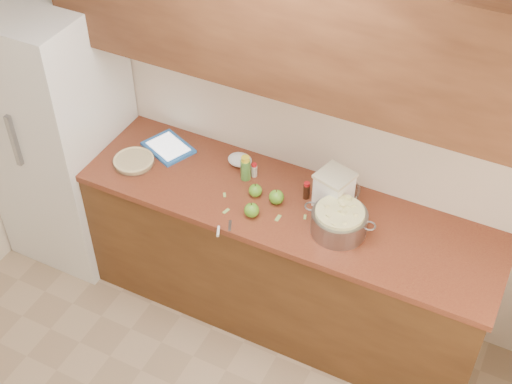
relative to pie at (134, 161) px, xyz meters
The scene contains 22 objects.
room_shell 1.66m from the pie, 58.48° to the right, with size 3.60×3.60×3.60m.
counter_run 0.98m from the pie, ahead, with size 2.64×0.68×0.92m.
upper_cabinets 1.34m from the pie, 16.25° to the left, with size 2.60×0.34×0.70m, color brown.
fridge 0.60m from the pie, behind, with size 0.70×0.70×1.80m, color white.
pie is the anchor object (origin of this frame).
colander 1.29m from the pie, ahead, with size 0.40×0.30×0.15m.
flour_canister 1.20m from the pie, ahead, with size 0.22×0.22×0.22m.
tablet 0.24m from the pie, 63.28° to the left, with size 0.35×0.31×0.02m.
paring_knife 0.77m from the pie, 19.88° to the right, with size 0.08×0.15×0.01m.
lemon_bottle 0.68m from the pie, 15.52° to the left, with size 0.06×0.06×0.16m.
cinnamon_shaker 0.72m from the pie, 18.05° to the left, with size 0.04×0.04×0.09m.
vanilla_bottle 1.04m from the pie, 10.29° to the left, with size 0.04×0.04×0.11m.
mixing_bowl 1.22m from the pie, 12.00° to the left, with size 0.23×0.23×0.09m.
paper_towel 0.63m from the pie, 26.62° to the left, with size 0.15×0.12×0.06m, color white.
apple_left 0.77m from the pie, ahead, with size 0.08×0.08×0.09m.
apple_center 0.90m from the pie, ahead, with size 0.08×0.08×0.10m.
apple_front 0.82m from the pie, ahead, with size 0.08×0.08×0.09m.
peel_a 0.61m from the pie, ahead, with size 0.04×0.01×0.00m, color #97BC5B.
peel_b 0.80m from the pie, ahead, with size 0.03×0.01×0.00m, color #97BC5B.
peel_c 0.69m from the pie, ahead, with size 0.04×0.02×0.00m, color #97BC5B.
peel_d 0.96m from the pie, ahead, with size 0.05×0.02×0.00m, color #97BC5B.
peel_e 1.09m from the pie, ahead, with size 0.04×0.01×0.00m, color #97BC5B.
Camera 1 is at (1.24, -1.18, 3.63)m, focal length 50.00 mm.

